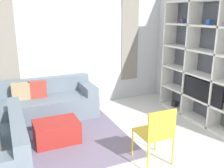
# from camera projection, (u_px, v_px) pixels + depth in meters

# --- Properties ---
(wall_back) EXTENTS (5.65, 0.11, 2.70)m
(wall_back) POSITION_uv_depth(u_px,v_px,m) (73.00, 48.00, 5.55)
(wall_back) COLOR silver
(wall_back) RESTS_ON ground_plane
(wall_right) EXTENTS (0.07, 4.27, 2.70)m
(wall_right) POSITION_uv_depth(u_px,v_px,m) (202.00, 51.00, 5.07)
(wall_right) COLOR silver
(wall_right) RESTS_ON ground_plane
(area_rug) EXTENTS (2.98, 2.18, 0.01)m
(area_rug) POSITION_uv_depth(u_px,v_px,m) (38.00, 143.00, 4.17)
(area_rug) COLOR slate
(area_rug) RESTS_ON ground_plane
(shelving_unit) EXTENTS (0.35, 2.28, 2.35)m
(shelving_unit) POSITION_uv_depth(u_px,v_px,m) (206.00, 64.00, 4.78)
(shelving_unit) COLOR #515660
(shelving_unit) RESTS_ON ground_plane
(couch_main) EXTENTS (2.16, 0.86, 0.80)m
(couch_main) POSITION_uv_depth(u_px,v_px,m) (42.00, 104.00, 5.10)
(couch_main) COLOR slate
(couch_main) RESTS_ON ground_plane
(ottoman) EXTENTS (0.73, 0.51, 0.38)m
(ottoman) POSITION_uv_depth(u_px,v_px,m) (57.00, 132.00, 4.18)
(ottoman) COLOR #A82823
(ottoman) RESTS_ON ground_plane
(folding_chair) EXTENTS (0.44, 0.46, 0.86)m
(folding_chair) POSITION_uv_depth(u_px,v_px,m) (156.00, 131.00, 3.49)
(folding_chair) COLOR gold
(folding_chair) RESTS_ON ground_plane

